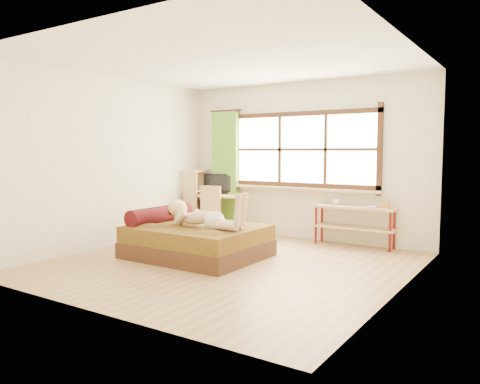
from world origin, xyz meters
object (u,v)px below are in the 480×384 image
Objects in this scene: desk at (216,199)px; chair at (208,208)px; bed at (195,240)px; woman at (203,208)px; kitten at (164,214)px; pipe_shelf at (355,217)px; bookshelf at (196,200)px.

chair is (0.09, -0.37, -0.12)m from desk.
bed is 1.50× the size of desk.
kitten is (-0.87, 0.15, -0.16)m from woman.
bed is 6.68× the size of kitten.
kitten is 0.30× the size of chair.
pipe_shelf is (1.69, 1.96, 0.23)m from bed.
woman is (0.20, -0.05, 0.48)m from bed.
woman is 2.22m from desk.
bookshelf reaches higher than woman.
chair is (-0.87, 1.47, 0.25)m from bed.
bookshelf is at bearing 131.19° from woman.
kitten is 0.23× the size of bookshelf.
bookshelf is (-1.60, 1.84, -0.13)m from woman.
woman is 0.90m from kitten.
bookshelf reaches higher than kitten.
pipe_shelf is (2.56, 0.49, -0.02)m from chair.
chair is 0.63m from bookshelf.
pipe_shelf is at bearing 53.50° from woman.
kitten is at bearing -143.40° from pipe_shelf.
kitten is 3.01m from pipe_shelf.
pipe_shelf reaches higher than kitten.
pipe_shelf is (2.65, 0.12, -0.14)m from desk.
woman is at bearing -68.08° from desk.
woman is 1.87m from chair.
woman is 4.67× the size of kitten.
bed is 2.03× the size of chair.
kitten is 1.77m from desk.
chair reaches higher than desk.
desk reaches higher than bed.
desk is 0.92× the size of pipe_shelf.
bookshelf reaches higher than bed.
woman is 2.44m from bookshelf.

